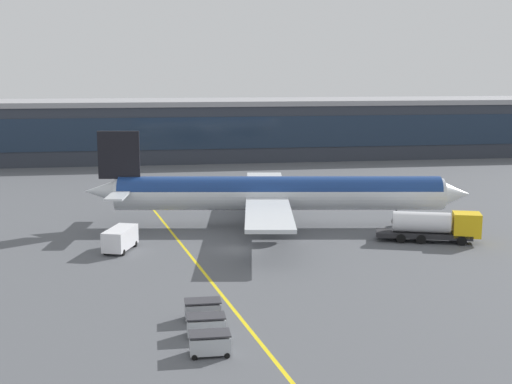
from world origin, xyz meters
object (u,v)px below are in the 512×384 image
crew_van (121,238)px  baggage_cart_2 (203,309)px  main_airliner (277,193)px  baggage_cart_0 (210,343)px  fuel_tanker (435,226)px  baggage_cart_1 (206,325)px

crew_van → baggage_cart_2: 22.04m
main_airliner → baggage_cart_0: (-11.11, -35.87, -3.16)m
baggage_cart_0 → fuel_tanker: bearing=44.3°
fuel_tanker → baggage_cart_2: (-26.33, -19.38, -0.96)m
baggage_cart_1 → fuel_tanker: bearing=40.6°
baggage_cart_1 → baggage_cart_2: same height
main_airliner → fuel_tanker: (15.27, -10.09, -2.19)m
baggage_cart_0 → baggage_cart_1: same height
baggage_cart_0 → baggage_cart_1: (0.03, 3.20, 0.00)m
main_airliner → crew_van: bearing=-154.5°
baggage_cart_2 → crew_van: bearing=107.7°
baggage_cart_2 → baggage_cart_1: bearing=-90.5°
fuel_tanker → baggage_cart_0: size_ratio=4.14×
baggage_cart_0 → baggage_cart_1: size_ratio=1.00×
crew_van → baggage_cart_2: size_ratio=2.03×
crew_van → baggage_cart_0: 28.19m
fuel_tanker → crew_van: size_ratio=2.04×
fuel_tanker → baggage_cart_2: 32.71m
fuel_tanker → baggage_cart_2: fuel_tanker is taller
main_airliner → baggage_cart_0: 37.68m
baggage_cart_1 → baggage_cart_2: 3.20m
main_airliner → baggage_cart_1: size_ratio=16.93×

